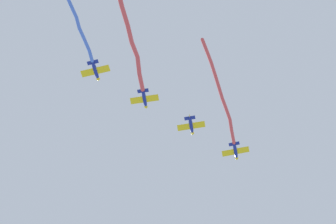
{
  "coord_description": "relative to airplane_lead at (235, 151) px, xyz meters",
  "views": [
    {
      "loc": [
        36.8,
        -28.7,
        5.78
      ],
      "look_at": [
        0.24,
        -15.02,
        88.62
      ],
      "focal_mm": 47.17,
      "sensor_mm": 36.0,
      "label": 1
    }
  ],
  "objects": [
    {
      "name": "airplane_lead",
      "position": [
        0.0,
        0.0,
        0.0
      ],
      "size": [
        4.63,
        5.65,
        1.48
      ],
      "rotation": [
        0.0,
        0.0,
        2.57
      ],
      "color": "navy"
    },
    {
      "name": "smoke_trail_lead",
      "position": [
        10.9,
        -8.1,
        1.62
      ],
      "size": [
        18.52,
        15.13,
        4.02
      ],
      "color": "#DB4C4C"
    },
    {
      "name": "airplane_left_wing",
      "position": [
        2.26,
        -11.2,
        0.25
      ],
      "size": [
        4.55,
        5.73,
        1.48
      ],
      "rotation": [
        0.0,
        0.0,
        2.61
      ],
      "color": "navy"
    },
    {
      "name": "airplane_right_wing",
      "position": [
        4.51,
        -22.41,
        0.5
      ],
      "size": [
        4.52,
        5.77,
        1.48
      ],
      "rotation": [
        0.0,
        0.0,
        2.63
      ],
      "color": "navy"
    },
    {
      "name": "smoke_trail_right_wing",
      "position": [
        15.06,
        -28.72,
        0.42
      ],
      "size": [
        18.14,
        11.68,
        1.63
      ],
      "color": "#DB4C4C"
    },
    {
      "name": "airplane_slot",
      "position": [
        6.78,
        -33.6,
        0.75
      ],
      "size": [
        4.67,
        5.61,
        1.48
      ],
      "rotation": [
        0.0,
        0.0,
        2.55
      ],
      "color": "navy"
    },
    {
      "name": "smoke_trail_slot",
      "position": [
        15.72,
        -40.72,
        2.04
      ],
      "size": [
        14.88,
        13.06,
        3.24
      ],
      "color": "#4C75DB"
    }
  ]
}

